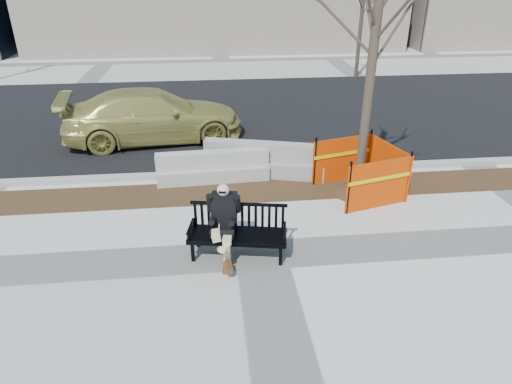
% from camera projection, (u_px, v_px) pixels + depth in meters
% --- Properties ---
extents(ground, '(120.00, 120.00, 0.00)m').
position_uv_depth(ground, '(261.00, 254.00, 8.39)').
color(ground, beige).
rests_on(ground, ground).
extents(mulch_strip, '(40.00, 1.20, 0.02)m').
position_uv_depth(mulch_strip, '(248.00, 191.00, 10.70)').
color(mulch_strip, '#47301C').
rests_on(mulch_strip, ground).
extents(asphalt_street, '(60.00, 10.40, 0.01)m').
position_uv_depth(asphalt_street, '(232.00, 113.00, 16.19)').
color(asphalt_street, black).
rests_on(asphalt_street, ground).
extents(curb, '(60.00, 0.25, 0.12)m').
position_uv_depth(curb, '(245.00, 172.00, 11.51)').
color(curb, '#9E9B93').
rests_on(curb, ground).
extents(bench, '(1.89, 0.96, 0.96)m').
position_uv_depth(bench, '(238.00, 255.00, 8.37)').
color(bench, black).
rests_on(bench, ground).
extents(seated_man, '(0.76, 1.07, 1.37)m').
position_uv_depth(seated_man, '(225.00, 253.00, 8.43)').
color(seated_man, black).
rests_on(seated_man, ground).
extents(tree_fence, '(2.96, 2.96, 6.04)m').
position_uv_depth(tree_fence, '(357.00, 193.00, 10.63)').
color(tree_fence, '#FF3A00').
rests_on(tree_fence, ground).
extents(sedan, '(5.46, 2.82, 1.51)m').
position_uv_depth(sedan, '(156.00, 140.00, 13.81)').
color(sedan, '#A29B4A').
rests_on(sedan, ground).
extents(jersey_barrier_left, '(2.74, 0.69, 0.78)m').
position_uv_depth(jersey_barrier_left, '(214.00, 180.00, 11.23)').
color(jersey_barrier_left, '#A9A69E').
rests_on(jersey_barrier_left, ground).
extents(jersey_barrier_right, '(3.08, 1.39, 0.87)m').
position_uv_depth(jersey_barrier_right, '(264.00, 174.00, 11.55)').
color(jersey_barrier_right, gray).
rests_on(jersey_barrier_right, ground).
extents(far_tree_right, '(2.57, 2.57, 5.32)m').
position_uv_depth(far_tree_right, '(356.00, 77.00, 21.35)').
color(far_tree_right, '#42382A').
rests_on(far_tree_right, ground).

